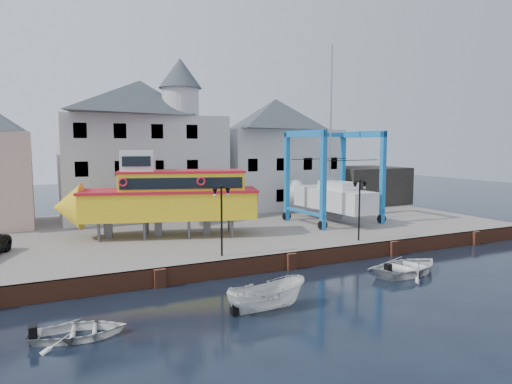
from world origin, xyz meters
name	(u,v)px	position (x,y,z in m)	size (l,w,h in m)	color
ground	(291,269)	(0.00, 0.00, 0.00)	(140.00, 140.00, 0.00)	black
hardstanding	(224,230)	(0.00, 11.00, 0.50)	(44.00, 22.00, 1.00)	slate
quay_wall	(290,261)	(0.00, 0.10, 0.50)	(44.00, 0.47, 1.00)	brown
building_white_main	(143,146)	(-4.87, 18.39, 7.34)	(14.00, 8.30, 14.00)	silver
building_white_right	(275,153)	(9.00, 19.00, 6.60)	(12.00, 8.00, 11.20)	silver
shed_dark	(363,185)	(19.00, 17.00, 3.00)	(8.00, 7.00, 4.00)	black
lamp_post_left	(221,202)	(-4.00, 1.20, 4.17)	(1.12, 0.32, 4.20)	black
lamp_post_right	(360,194)	(6.00, 1.20, 4.17)	(1.12, 0.32, 4.20)	black
tour_boat	(158,196)	(-5.98, 8.40, 3.88)	(14.39, 7.22, 6.11)	#59595E
travel_lift	(327,192)	(8.71, 9.00, 3.45)	(7.20, 9.87, 14.70)	#1A7BBE
motorboat_a	(267,310)	(-4.40, -5.44, 0.00)	(1.49, 3.96, 1.53)	silver
motorboat_b	(409,273)	(5.85, -3.69, 0.00)	(3.48, 4.88, 1.01)	silver
motorboat_d	(79,338)	(-12.39, -4.92, 0.00)	(2.57, 3.60, 0.75)	silver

